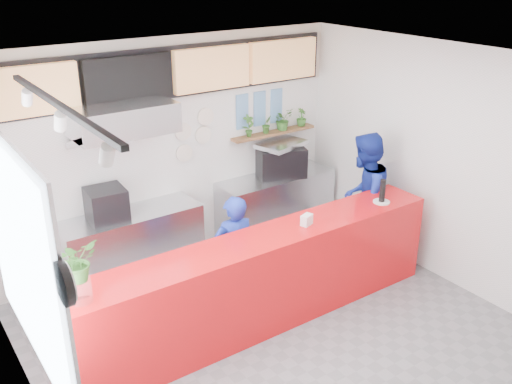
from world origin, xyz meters
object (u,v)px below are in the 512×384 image
panini_oven (106,204)px  espresso_machine (281,161)px  staff_center (234,253)px  service_counter (264,281)px  pepper_mill (382,191)px  staff_right (363,199)px

panini_oven → espresso_machine: bearing=4.0°
espresso_machine → staff_center: 2.18m
service_counter → pepper_mill: bearing=-2.4°
service_counter → pepper_mill: 1.87m
panini_oven → pepper_mill: bearing=-29.7°
service_counter → panini_oven: (-1.09, 1.80, 0.55)m
service_counter → staff_right: staff_right is taller
panini_oven → service_counter: bearing=-54.9°
staff_center → espresso_machine: bearing=-133.5°
staff_right → pepper_mill: bearing=47.6°
panini_oven → espresso_machine: 2.67m
panini_oven → pepper_mill: 3.38m
staff_center → service_counter: bearing=109.8°
espresso_machine → pepper_mill: size_ratio=2.38×
service_counter → pepper_mill: pepper_mill is taller
panini_oven → staff_center: size_ratio=0.31×
staff_right → pepper_mill: (-0.23, -0.53, 0.35)m
panini_oven → espresso_machine: size_ratio=0.67×
panini_oven → staff_right: staff_right is taller
espresso_machine → staff_right: bearing=-53.6°
espresso_machine → staff_center: bearing=-120.5°
panini_oven → pepper_mill: pepper_mill is taller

